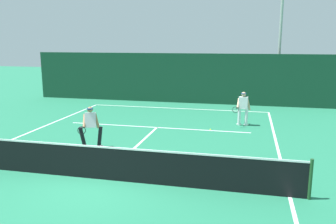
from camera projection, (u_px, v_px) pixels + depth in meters
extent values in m
plane|color=#227150|center=(101.00, 179.00, 10.15)|extent=(80.00, 80.00, 0.00)
cube|color=white|center=(178.00, 108.00, 20.86)|extent=(10.54, 0.10, 0.01)
cube|color=white|center=(290.00, 197.00, 8.98)|extent=(0.10, 22.43, 0.01)
cube|color=white|center=(157.00, 127.00, 16.25)|extent=(8.59, 0.10, 0.01)
cube|color=white|center=(135.00, 147.00, 13.21)|extent=(0.10, 6.40, 0.01)
cylinder|color=#1E4723|center=(310.00, 179.00, 8.77)|extent=(0.09, 0.09, 1.08)
cube|color=black|center=(100.00, 164.00, 10.06)|extent=(11.36, 0.02, 0.96)
cube|color=white|center=(99.00, 147.00, 9.96)|extent=(11.36, 0.03, 0.05)
cylinder|color=black|center=(100.00, 137.00, 13.16)|extent=(0.27, 0.22, 0.80)
cylinder|color=black|center=(83.00, 138.00, 13.07)|extent=(0.32, 0.24, 0.80)
ellipsoid|color=white|center=(100.00, 146.00, 13.23)|extent=(0.28, 0.20, 0.09)
ellipsoid|color=white|center=(83.00, 147.00, 13.14)|extent=(0.28, 0.20, 0.09)
cube|color=silver|center=(90.00, 120.00, 12.98)|extent=(0.49, 0.43, 0.58)
cylinder|color=#9E704C|center=(97.00, 120.00, 13.02)|extent=(0.23, 0.17, 0.61)
cylinder|color=#9E704C|center=(84.00, 121.00, 12.95)|extent=(0.29, 0.53, 0.45)
sphere|color=#9E704C|center=(90.00, 110.00, 12.90)|extent=(0.21, 0.21, 0.21)
cylinder|color=#19478C|center=(90.00, 109.00, 12.89)|extent=(0.30, 0.30, 0.04)
cylinder|color=black|center=(83.00, 128.00, 12.75)|extent=(0.13, 0.25, 0.03)
torus|color=black|center=(82.00, 130.00, 12.42)|extent=(0.28, 0.13, 0.29)
cylinder|color=silver|center=(246.00, 117.00, 16.52)|extent=(0.16, 0.16, 0.81)
cylinder|color=silver|center=(239.00, 117.00, 16.62)|extent=(0.16, 0.16, 0.81)
ellipsoid|color=white|center=(246.00, 125.00, 16.59)|extent=(0.27, 0.13, 0.09)
ellipsoid|color=white|center=(239.00, 124.00, 16.69)|extent=(0.27, 0.13, 0.09)
cube|color=silver|center=(243.00, 103.00, 16.43)|extent=(0.44, 0.26, 0.57)
cylinder|color=tan|center=(248.00, 104.00, 16.37)|extent=(0.25, 0.12, 0.63)
cylinder|color=tan|center=(238.00, 103.00, 16.50)|extent=(0.14, 0.57, 0.44)
sphere|color=tan|center=(244.00, 94.00, 16.35)|extent=(0.22, 0.22, 0.22)
cylinder|color=#19478C|center=(244.00, 93.00, 16.34)|extent=(0.25, 0.25, 0.04)
cylinder|color=black|center=(236.00, 108.00, 16.33)|extent=(0.05, 0.26, 0.03)
torus|color=black|center=(236.00, 110.00, 16.01)|extent=(0.29, 0.05, 0.29)
sphere|color=#D1E033|center=(210.00, 129.00, 15.74)|extent=(0.07, 0.07, 0.07)
cube|color=#133D29|center=(184.00, 78.00, 22.49)|extent=(20.61, 0.12, 3.21)
cylinder|color=#9EA39E|center=(280.00, 45.00, 21.88)|extent=(0.18, 0.18, 7.44)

